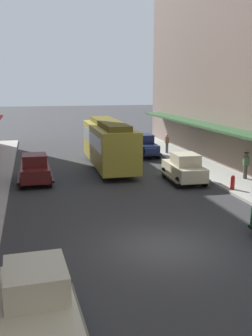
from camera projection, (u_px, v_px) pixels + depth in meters
name	position (u px, v px, depth m)	size (l,w,h in m)	color
ground_plane	(164.00, 247.00, 14.70)	(200.00, 200.00, 0.00)	#38383A
parked_car_0	(144.00, 145.00, 33.13)	(2.30, 4.32, 1.84)	#19234C
parked_car_1	(37.00, 306.00, 9.11)	(2.29, 4.31, 1.84)	beige
parked_car_3	(35.00, 168.00, 24.09)	(2.16, 4.27, 1.84)	#591919
parked_car_4	(184.00, 167.00, 24.29)	(2.26, 4.30, 1.84)	beige
streetcar	(109.00, 142.00, 28.27)	(2.66, 9.64, 3.46)	gold
fire_hydrant	(233.00, 182.00, 22.19)	(0.24, 0.24, 0.82)	#B21E19
pedestrian_0	(167.00, 143.00, 33.92)	(0.36, 0.24, 1.64)	slate
pedestrian_4	(246.00, 165.00, 24.61)	(0.36, 0.28, 1.67)	#4C4238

